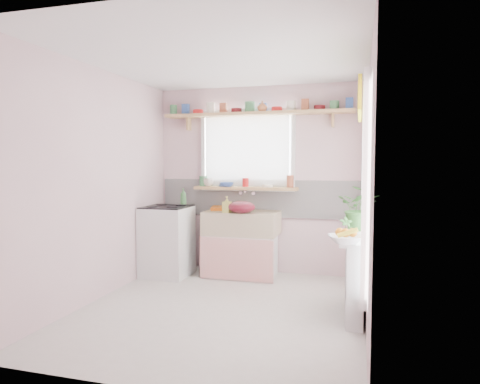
# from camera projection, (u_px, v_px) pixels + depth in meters

# --- Properties ---
(room) EXTENTS (3.20, 3.20, 3.20)m
(room) POSITION_uv_depth(u_px,v_px,m) (300.00, 172.00, 4.88)
(room) COLOR silver
(room) RESTS_ON ground
(sink_unit) EXTENTS (0.95, 0.65, 1.11)m
(sink_unit) POSITION_uv_depth(u_px,v_px,m) (242.00, 243.00, 5.58)
(sink_unit) COLOR white
(sink_unit) RESTS_ON ground
(cooker) EXTENTS (0.58, 0.58, 0.93)m
(cooker) POSITION_uv_depth(u_px,v_px,m) (167.00, 241.00, 5.60)
(cooker) COLOR white
(cooker) RESTS_ON ground
(radiator_ledge) EXTENTS (0.22, 0.95, 0.78)m
(radiator_ledge) POSITION_uv_depth(u_px,v_px,m) (355.00, 275.00, 4.14)
(radiator_ledge) COLOR white
(radiator_ledge) RESTS_ON ground
(windowsill) EXTENTS (1.40, 0.22, 0.04)m
(windowsill) POSITION_uv_depth(u_px,v_px,m) (245.00, 188.00, 5.71)
(windowsill) COLOR tan
(windowsill) RESTS_ON room
(pine_shelf) EXTENTS (2.52, 0.24, 0.04)m
(pine_shelf) POSITION_uv_depth(u_px,v_px,m) (256.00, 114.00, 5.59)
(pine_shelf) COLOR tan
(pine_shelf) RESTS_ON room
(shelf_crockery) EXTENTS (2.47, 0.11, 0.12)m
(shelf_crockery) POSITION_uv_depth(u_px,v_px,m) (256.00, 108.00, 5.59)
(shelf_crockery) COLOR #3F7F4C
(shelf_crockery) RESTS_ON pine_shelf
(sill_crockery) EXTENTS (1.35, 0.11, 0.12)m
(sill_crockery) POSITION_uv_depth(u_px,v_px,m) (245.00, 183.00, 5.71)
(sill_crockery) COLOR #3F7F4C
(sill_crockery) RESTS_ON windowsill
(dish_tray) EXTENTS (0.49, 0.41, 0.04)m
(dish_tray) POSITION_uv_depth(u_px,v_px,m) (228.00, 208.00, 5.73)
(dish_tray) COLOR orange
(dish_tray) RESTS_ON sink_unit
(colander) EXTENTS (0.40, 0.40, 0.15)m
(colander) POSITION_uv_depth(u_px,v_px,m) (242.00, 207.00, 5.35)
(colander) COLOR maroon
(colander) RESTS_ON sink_unit
(jade_plant) EXTENTS (0.50, 0.46, 0.47)m
(jade_plant) POSITION_uv_depth(u_px,v_px,m) (360.00, 208.00, 4.47)
(jade_plant) COLOR #2D5D25
(jade_plant) RESTS_ON radiator_ledge
(fruit_bowl) EXTENTS (0.37, 0.37, 0.07)m
(fruit_bowl) POSITION_uv_depth(u_px,v_px,m) (345.00, 239.00, 3.75)
(fruit_bowl) COLOR white
(fruit_bowl) RESTS_ON radiator_ledge
(herb_pot) EXTENTS (0.13, 0.11, 0.22)m
(herb_pot) POSITION_uv_depth(u_px,v_px,m) (346.00, 229.00, 3.88)
(herb_pot) COLOR #316F2C
(herb_pot) RESTS_ON radiator_ledge
(soap_bottle_sink) EXTENTS (0.11, 0.11, 0.21)m
(soap_bottle_sink) POSITION_uv_depth(u_px,v_px,m) (227.00, 204.00, 5.40)
(soap_bottle_sink) COLOR #D4D35E
(soap_bottle_sink) RESTS_ON sink_unit
(sill_cup) EXTENTS (0.16, 0.16, 0.11)m
(sill_cup) POSITION_uv_depth(u_px,v_px,m) (209.00, 182.00, 5.83)
(sill_cup) COLOR beige
(sill_cup) RESTS_ON windowsill
(sill_bowl) EXTENTS (0.24, 0.24, 0.06)m
(sill_bowl) POSITION_uv_depth(u_px,v_px,m) (227.00, 185.00, 5.72)
(sill_bowl) COLOR #3658B0
(sill_bowl) RESTS_ON windowsill
(shelf_vase) EXTENTS (0.17, 0.17, 0.14)m
(shelf_vase) POSITION_uv_depth(u_px,v_px,m) (262.00, 106.00, 5.50)
(shelf_vase) COLOR #AC6034
(shelf_vase) RESTS_ON pine_shelf
(cooker_bottle) EXTENTS (0.10, 0.10, 0.22)m
(cooker_bottle) POSITION_uv_depth(u_px,v_px,m) (183.00, 197.00, 5.74)
(cooker_bottle) COLOR #408142
(cooker_bottle) RESTS_ON cooker
(fruit) EXTENTS (0.20, 0.14, 0.10)m
(fruit) POSITION_uv_depth(u_px,v_px,m) (346.00, 233.00, 3.75)
(fruit) COLOR orange
(fruit) RESTS_ON fruit_bowl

